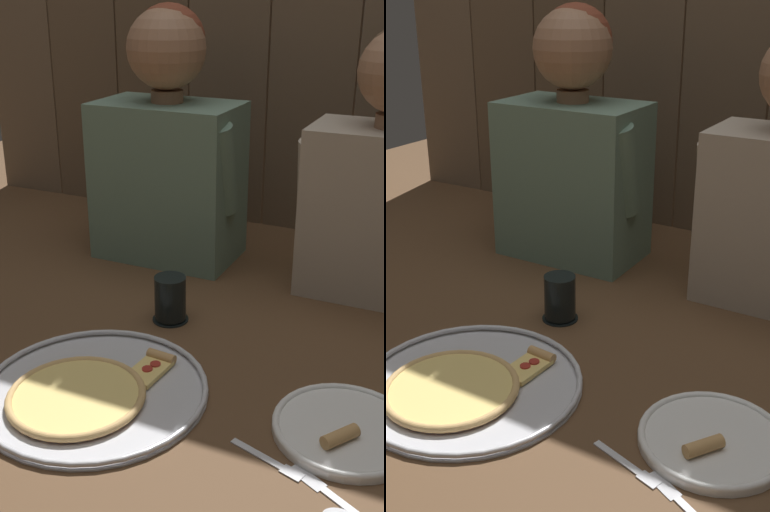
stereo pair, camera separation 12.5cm
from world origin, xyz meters
The scene contains 7 objects.
ground_plane centered at (0.00, 0.00, 0.00)m, with size 3.20×3.20×0.00m, color brown.
pizza_tray centered at (-0.11, -0.17, 0.01)m, with size 0.41×0.41×0.03m.
dinner_plate centered at (0.33, -0.08, 0.01)m, with size 0.24×0.24×0.03m.
drinking_glass centered at (-0.10, 0.14, 0.05)m, with size 0.08×0.08×0.10m.
table_fork centered at (0.24, -0.19, 0.00)m, with size 0.13×0.05×0.01m.
table_knife centered at (0.34, -0.23, 0.00)m, with size 0.15×0.09×0.01m.
diner_left centered at (-0.27, 0.47, 0.30)m, with size 0.40×0.22×0.63m.
Camera 1 is at (0.45, -0.95, 0.67)m, focal length 44.70 mm.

